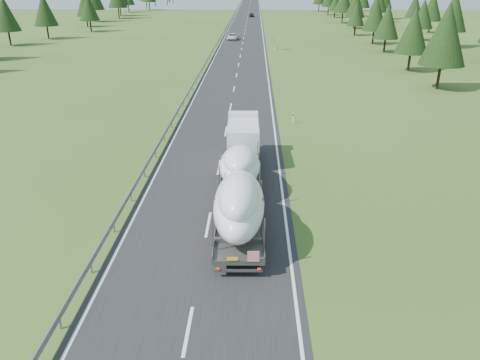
{
  "coord_description": "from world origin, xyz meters",
  "views": [
    {
      "loc": [
        2.61,
        -15.09,
        13.45
      ],
      "look_at": [
        1.81,
        11.32,
        1.89
      ],
      "focal_mm": 35.0,
      "sensor_mm": 36.0,
      "label": 1
    }
  ],
  "objects_px": {
    "highway_sign": "(278,41)",
    "boat_truck": "(240,175)",
    "distant_car_dark": "(251,15)",
    "distant_van": "(233,37)"
  },
  "relations": [
    {
      "from": "highway_sign",
      "to": "boat_truck",
      "type": "relative_size",
      "value": 0.14
    },
    {
      "from": "distant_car_dark",
      "to": "highway_sign",
      "type": "bearing_deg",
      "value": -85.41
    },
    {
      "from": "highway_sign",
      "to": "distant_van",
      "type": "relative_size",
      "value": 0.52
    },
    {
      "from": "boat_truck",
      "to": "highway_sign",
      "type": "bearing_deg",
      "value": 85.49
    },
    {
      "from": "boat_truck",
      "to": "distant_car_dark",
      "type": "height_order",
      "value": "boat_truck"
    },
    {
      "from": "highway_sign",
      "to": "boat_truck",
      "type": "distance_m",
      "value": 68.6
    },
    {
      "from": "highway_sign",
      "to": "distant_car_dark",
      "type": "distance_m",
      "value": 81.81
    },
    {
      "from": "distant_van",
      "to": "distant_car_dark",
      "type": "height_order",
      "value": "distant_car_dark"
    },
    {
      "from": "highway_sign",
      "to": "distant_car_dark",
      "type": "relative_size",
      "value": 0.63
    },
    {
      "from": "distant_van",
      "to": "highway_sign",
      "type": "bearing_deg",
      "value": -55.16
    }
  ]
}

